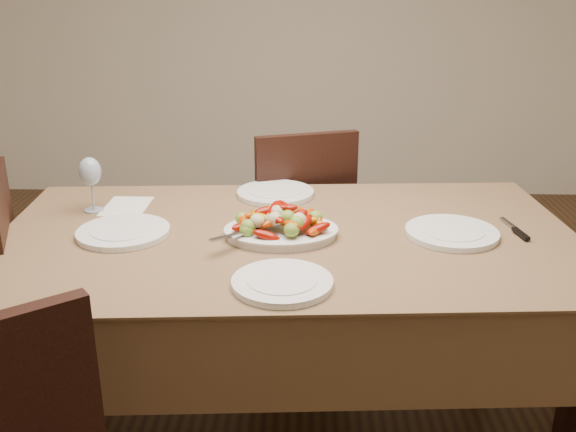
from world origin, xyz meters
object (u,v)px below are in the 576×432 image
(serving_platter, at_px, (281,233))
(plate_left, at_px, (123,232))
(plate_far, at_px, (275,193))
(plate_right, at_px, (452,233))
(plate_near, at_px, (282,283))
(dining_table, at_px, (288,338))
(wine_glass, at_px, (91,183))
(chair_far, at_px, (293,229))

(serving_platter, distance_m, plate_left, 0.50)
(plate_far, bearing_deg, plate_right, -33.35)
(plate_left, xyz_separation_m, plate_near, (0.52, -0.34, 0.00))
(dining_table, xyz_separation_m, plate_right, (0.52, 0.01, 0.39))
(dining_table, height_order, wine_glass, wine_glass)
(serving_platter, bearing_deg, dining_table, 46.81)
(dining_table, height_order, plate_far, plate_far)
(chair_far, height_order, serving_platter, chair_far)
(chair_far, relative_size, plate_near, 3.52)
(dining_table, height_order, plate_left, plate_left)
(chair_far, distance_m, plate_far, 0.47)
(wine_glass, bearing_deg, plate_near, -39.47)
(plate_near, bearing_deg, plate_right, 35.26)
(plate_near, bearing_deg, wine_glass, 140.53)
(dining_table, relative_size, wine_glass, 8.98)
(wine_glass, bearing_deg, plate_far, 16.84)
(plate_left, distance_m, plate_far, 0.62)
(serving_platter, bearing_deg, plate_near, -87.18)
(plate_left, bearing_deg, chair_far, 56.06)
(plate_left, xyz_separation_m, plate_right, (1.04, 0.03, 0.00))
(dining_table, relative_size, plate_near, 6.81)
(chair_far, xyz_separation_m, plate_right, (0.52, -0.75, 0.29))
(wine_glass, bearing_deg, plate_right, -9.01)
(serving_platter, xyz_separation_m, plate_right, (0.54, 0.03, -0.00))
(chair_far, relative_size, wine_glass, 4.64)
(serving_platter, distance_m, plate_near, 0.34)
(plate_far, relative_size, plate_near, 1.06)
(dining_table, bearing_deg, chair_far, 90.03)
(chair_far, relative_size, plate_far, 3.31)
(plate_far, bearing_deg, plate_near, -85.83)
(plate_left, bearing_deg, plate_far, 41.20)
(plate_right, height_order, plate_near, same)
(chair_far, bearing_deg, plate_far, 62.93)
(plate_left, relative_size, plate_near, 1.08)
(plate_left, xyz_separation_m, wine_glass, (-0.16, 0.22, 0.09))
(serving_platter, xyz_separation_m, plate_near, (0.02, -0.34, -0.00))
(plate_far, distance_m, plate_near, 0.75)
(dining_table, xyz_separation_m, serving_platter, (-0.02, -0.02, 0.39))
(chair_far, xyz_separation_m, wine_glass, (-0.68, -0.56, 0.39))
(dining_table, xyz_separation_m, chair_far, (-0.00, 0.75, 0.10))
(plate_right, bearing_deg, plate_far, 146.65)
(chair_far, bearing_deg, plate_right, 106.60)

